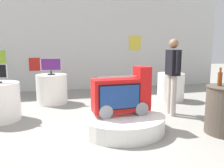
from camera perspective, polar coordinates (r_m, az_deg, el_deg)
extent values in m
plane|color=gray|center=(3.80, -1.81, -13.52)|extent=(30.00, 30.00, 0.00)
cube|color=silver|center=(8.11, -9.15, 10.26)|extent=(11.15, 0.10, 3.29)
cube|color=yellow|center=(8.53, 5.85, 10.32)|extent=(0.45, 0.02, 0.53)
cube|color=red|center=(8.05, -19.00, 4.77)|extent=(0.39, 0.02, 0.43)
cylinder|color=white|center=(4.12, 2.29, -9.63)|extent=(1.57, 1.57, 0.28)
cylinder|color=gray|center=(3.95, -2.23, -6.50)|extent=(0.26, 0.39, 0.24)
cylinder|color=gray|center=(4.17, 6.60, -5.73)|extent=(0.26, 0.39, 0.24)
cube|color=red|center=(3.99, 2.33, -2.76)|extent=(1.05, 0.39, 0.58)
cube|color=red|center=(4.08, 7.69, 3.02)|extent=(0.24, 0.34, 0.20)
cube|color=black|center=(3.80, 2.06, -3.36)|extent=(0.74, 0.05, 0.44)
cube|color=navy|center=(3.80, 2.06, -3.36)|extent=(0.70, 0.06, 0.40)
cube|color=#B2B2B7|center=(3.94, 2.36, 1.82)|extent=(0.83, 0.07, 0.02)
cylinder|color=white|center=(6.21, -15.07, -1.22)|extent=(0.81, 0.81, 0.78)
cylinder|color=black|center=(6.15, -15.22, 2.43)|extent=(0.19, 0.19, 0.02)
cylinder|color=black|center=(6.14, -15.24, 2.93)|extent=(0.04, 0.04, 0.09)
cube|color=silver|center=(6.13, -15.32, 4.85)|extent=(0.53, 0.10, 0.33)
cube|color=#561E6B|center=(6.10, -15.30, 4.83)|extent=(0.49, 0.07, 0.29)
cylinder|color=white|center=(6.56, 14.72, -0.67)|extent=(0.74, 0.74, 0.78)
cylinder|color=black|center=(6.50, 14.86, 2.79)|extent=(0.18, 0.18, 0.02)
cylinder|color=black|center=(6.50, 14.88, 3.23)|extent=(0.04, 0.04, 0.08)
cube|color=silver|center=(6.48, 14.93, 4.67)|extent=(0.38, 0.07, 0.25)
cube|color=black|center=(6.46, 15.01, 4.65)|extent=(0.35, 0.04, 0.22)
cylinder|color=brown|center=(4.24, 25.77, 1.12)|extent=(0.07, 0.07, 0.23)
cylinder|color=brown|center=(4.22, 25.92, 3.24)|extent=(0.03, 0.03, 0.08)
cylinder|color=#B2ADA3|center=(5.02, 15.38, -2.97)|extent=(0.12, 0.12, 0.89)
cylinder|color=#B2ADA3|center=(5.20, 14.49, -2.52)|extent=(0.12, 0.12, 0.89)
cube|color=black|center=(5.01, 15.26, 5.30)|extent=(0.24, 0.40, 0.54)
sphere|color=#8C6647|center=(5.00, 15.45, 9.89)|extent=(0.20, 0.20, 0.20)
cylinder|color=black|center=(4.79, 16.43, 5.42)|extent=(0.08, 0.08, 0.49)
cylinder|color=black|center=(5.23, 14.21, 5.78)|extent=(0.08, 0.08, 0.49)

